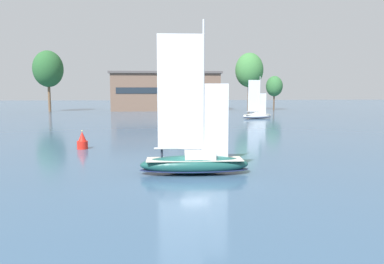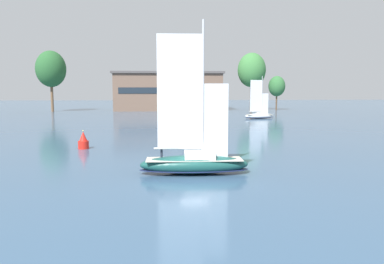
# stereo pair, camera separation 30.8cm
# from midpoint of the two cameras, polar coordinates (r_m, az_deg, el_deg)

# --- Properties ---
(ground_plane) EXTENTS (400.00, 400.00, 0.00)m
(ground_plane) POSITION_cam_midpoint_polar(r_m,az_deg,el_deg) (33.47, 0.11, -6.35)
(ground_plane) COLOR #385675
(waterfront_building) EXTENTS (36.66, 18.14, 12.93)m
(waterfront_building) POSITION_cam_midpoint_polar(r_m,az_deg,el_deg) (129.55, -4.06, 6.26)
(waterfront_building) COLOR brown
(waterfront_building) RESTS_ON ground
(tree_shore_left) EXTENTS (9.31, 9.31, 19.16)m
(tree_shore_left) POSITION_cam_midpoint_polar(r_m,az_deg,el_deg) (127.72, 8.65, 9.29)
(tree_shore_left) COLOR brown
(tree_shore_left) RESTS_ON ground
(tree_shore_center) EXTENTS (9.35, 9.35, 19.24)m
(tree_shore_center) POSITION_cam_midpoint_polar(r_m,az_deg,el_deg) (127.84, -21.15, 8.94)
(tree_shore_center) COLOR brown
(tree_shore_center) RESTS_ON ground
(tree_shore_right) EXTENTS (5.62, 5.62, 11.56)m
(tree_shore_right) POSITION_cam_midpoint_polar(r_m,az_deg,el_deg) (130.90, 12.37, 6.82)
(tree_shore_right) COLOR brown
(tree_shore_right) RESTS_ON ground
(sailboat_main) EXTENTS (9.77, 2.87, 13.37)m
(sailboat_main) POSITION_cam_midpoint_polar(r_m,az_deg,el_deg) (33.24, 0.13, -4.56)
(sailboat_main) COLOR #194C47
(sailboat_main) RESTS_ON ground
(sailboat_moored_near_marina) EXTENTS (6.02, 4.05, 8.12)m
(sailboat_moored_near_marina) POSITION_cam_midpoint_polar(r_m,az_deg,el_deg) (96.75, -3.23, 2.66)
(sailboat_moored_near_marina) COLOR navy
(sailboat_moored_near_marina) RESTS_ON ground
(sailboat_moored_mid_channel) EXTENTS (7.84, 3.56, 10.42)m
(sailboat_moored_mid_channel) POSITION_cam_midpoint_polar(r_m,az_deg,el_deg) (94.25, 9.82, 2.56)
(sailboat_moored_mid_channel) COLOR white
(sailboat_moored_mid_channel) RESTS_ON ground
(channel_buoy) EXTENTS (1.31, 1.31, 2.35)m
(channel_buoy) POSITION_cam_midpoint_polar(r_m,az_deg,el_deg) (48.61, -16.54, -1.39)
(channel_buoy) COLOR red
(channel_buoy) RESTS_ON ground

